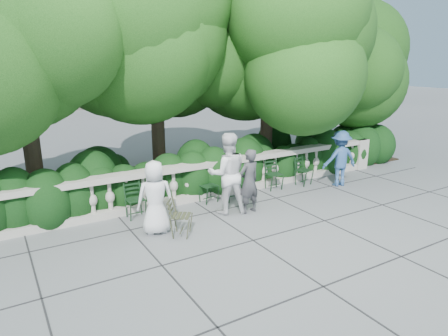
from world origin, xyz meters
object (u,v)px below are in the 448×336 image
chair_c (212,204)px  chair_f (276,191)px  chair_b (139,220)px  chair_e (307,186)px  person_older_blue (340,158)px  person_casual_man (227,173)px  person_woman_grey (249,181)px  chair_d (235,202)px  chair_weathered (188,236)px  person_businessman (155,198)px

chair_c → chair_f: bearing=-8.4°
chair_b → chair_e: (5.11, -0.09, 0.00)m
chair_c → person_older_blue: 4.06m
person_casual_man → person_woman_grey: bearing=168.2°
chair_d → person_woman_grey: size_ratio=0.54×
chair_weathered → person_businessman: 1.06m
chair_d → person_older_blue: (3.38, -0.33, 0.81)m
chair_b → person_older_blue: (5.92, -0.49, 0.81)m
chair_weathered → person_older_blue: size_ratio=0.52×
chair_d → person_casual_man: 1.21m
chair_b → chair_c: (1.98, 0.06, 0.00)m
chair_f → person_casual_man: person_casual_man is taller
person_businessman → chair_d: bearing=-151.0°
person_casual_man → person_older_blue: size_ratio=1.20×
chair_f → person_casual_man: size_ratio=0.43×
chair_weathered → chair_f: bearing=-31.7°
chair_weathered → person_businessman: size_ratio=0.53×
chair_b → chair_e: size_ratio=1.00×
chair_e → person_woman_grey: (-2.65, -0.82, 0.78)m
chair_e → person_businessman: 5.12m
chair_f → chair_c: bearing=-174.7°
chair_e → person_casual_man: 3.29m
chair_c → chair_e: bearing=-10.3°
chair_d → person_older_blue: bearing=-3.1°
chair_b → chair_f: bearing=0.5°
person_casual_man → chair_b: bearing=1.0°
chair_e → person_older_blue: (0.81, -0.41, 0.81)m
chair_e → person_woman_grey: 2.88m
chair_f → person_woman_grey: size_ratio=0.54×
chair_d → person_older_blue: person_older_blue is taller
chair_c → person_businessman: bearing=-161.4°
chair_d → chair_f: size_ratio=1.00×
chair_d → person_casual_man: person_casual_man is taller
chair_f → chair_b: bearing=-173.5°
chair_e → person_woman_grey: size_ratio=0.54×
person_casual_man → person_businessman: bearing=25.6°
person_casual_man → person_older_blue: bearing=-158.9°
chair_d → chair_weathered: same height
chair_c → chair_f: size_ratio=1.00×
chair_e → person_casual_man: size_ratio=0.43×
chair_e → person_woman_grey: bearing=-176.5°
chair_d → chair_e: size_ratio=1.00×
chair_b → chair_f: size_ratio=1.00×
chair_c → chair_d: size_ratio=1.00×
chair_b → chair_weathered: same height
chair_b → chair_c: size_ratio=1.00×
chair_b → person_casual_man: person_casual_man is taller
chair_e → chair_b: bearing=165.3°
chair_b → person_older_blue: 6.00m
chair_e → chair_weathered: bearing=-177.7°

